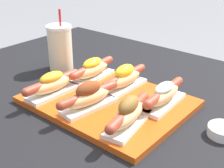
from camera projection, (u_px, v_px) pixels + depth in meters
serving_tray at (108, 101)px, 0.92m from camera, size 0.45×0.35×0.02m
hot_dog_0 at (52, 84)px, 0.93m from camera, size 0.06×0.21×0.07m
hot_dog_1 at (89, 96)px, 0.85m from camera, size 0.08×0.21×0.08m
hot_dog_2 at (128, 113)px, 0.77m from camera, size 0.09×0.21×0.08m
hot_dog_3 at (92, 69)px, 1.03m from camera, size 0.07×0.21×0.07m
hot_dog_4 at (124, 78)px, 0.96m from camera, size 0.06×0.21×0.08m
hot_dog_5 at (164, 95)px, 0.87m from camera, size 0.07×0.21×0.07m
sauce_bowl at (223, 131)px, 0.77m from camera, size 0.08×0.08×0.02m
drink_cup at (60, 47)px, 1.14m from camera, size 0.09×0.09×0.22m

